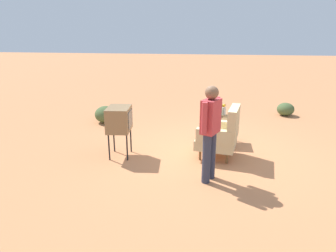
# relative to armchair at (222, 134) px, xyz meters

# --- Properties ---
(ground_plane) EXTENTS (60.00, 60.00, 0.00)m
(ground_plane) POSITION_rel_armchair_xyz_m (-0.08, -0.20, -0.50)
(ground_plane) COLOR #C17A4C
(armchair) EXTENTS (0.88, 0.89, 1.06)m
(armchair) POSITION_rel_armchair_xyz_m (0.00, 0.00, 0.00)
(armchair) COLOR brown
(armchair) RESTS_ON ground
(side_table) EXTENTS (0.56, 0.56, 0.61)m
(side_table) POSITION_rel_armchair_xyz_m (-0.86, 0.03, 0.02)
(side_table) COLOR black
(side_table) RESTS_ON ground
(tv_on_stand) EXTENTS (0.64, 0.50, 1.03)m
(tv_on_stand) POSITION_rel_armchair_xyz_m (0.25, -2.03, 0.28)
(tv_on_stand) COLOR black
(tv_on_stand) RESTS_ON ground
(person_standing) EXTENTS (0.53, 0.34, 1.64)m
(person_standing) POSITION_rel_armchair_xyz_m (1.03, -0.22, 0.44)
(person_standing) COLOR #2D3347
(person_standing) RESTS_ON ground
(bottle_tall_amber) EXTENTS (0.07, 0.07, 0.30)m
(bottle_tall_amber) POSITION_rel_armchair_xyz_m (-0.99, -0.20, 0.26)
(bottle_tall_amber) COLOR brown
(bottle_tall_amber) RESTS_ON side_table
(bottle_wine_green) EXTENTS (0.07, 0.07, 0.32)m
(bottle_wine_green) POSITION_rel_armchair_xyz_m (-0.97, -0.03, 0.27)
(bottle_wine_green) COLOR #1E5623
(bottle_wine_green) RESTS_ON side_table
(soda_can_red) EXTENTS (0.07, 0.07, 0.12)m
(soda_can_red) POSITION_rel_armchair_xyz_m (-0.88, -0.07, 0.17)
(soda_can_red) COLOR red
(soda_can_red) RESTS_ON side_table
(flower_vase) EXTENTS (0.14, 0.10, 0.27)m
(flower_vase) POSITION_rel_armchair_xyz_m (-1.06, 0.05, 0.26)
(flower_vase) COLOR silver
(flower_vase) RESTS_ON side_table
(shrub_near) EXTENTS (0.51, 0.51, 0.39)m
(shrub_near) POSITION_rel_armchair_xyz_m (-3.55, 1.99, -0.30)
(shrub_near) COLOR #475B33
(shrub_near) RESTS_ON ground
(shrub_far) EXTENTS (0.61, 0.61, 0.47)m
(shrub_far) POSITION_rel_armchair_xyz_m (-1.99, -3.17, -0.26)
(shrub_far) COLOR #475B33
(shrub_far) RESTS_ON ground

